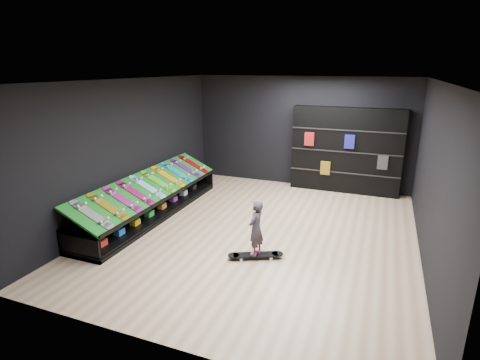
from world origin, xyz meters
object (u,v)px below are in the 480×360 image
(display_rack, at_px, (152,205))
(back_shelving, at_px, (346,150))
(floor_skateboard, at_px, (256,256))
(child, at_px, (256,239))

(display_rack, height_order, back_shelving, back_shelving)
(back_shelving, height_order, floor_skateboard, back_shelving)
(floor_skateboard, distance_m, child, 0.34)
(back_shelving, relative_size, child, 4.73)
(back_shelving, distance_m, floor_skateboard, 4.63)
(display_rack, distance_m, back_shelving, 5.14)
(display_rack, relative_size, back_shelving, 1.60)
(child, bearing_deg, floor_skateboard, 180.00)
(back_shelving, relative_size, floor_skateboard, 2.86)
(child, bearing_deg, display_rack, -101.44)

